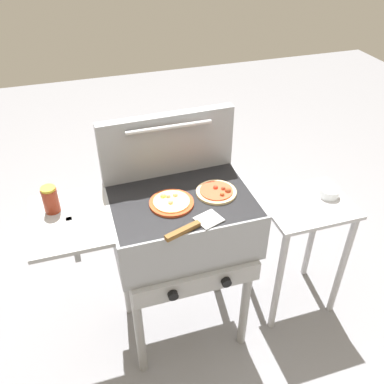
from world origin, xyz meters
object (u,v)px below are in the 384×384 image
Objects in this scene: pizza_pepperoni at (217,192)px; spatula at (194,226)px; topping_bowl_near at (329,193)px; prep_table at (301,233)px; grill at (179,224)px; pizza_cheese at (171,202)px; sauce_jar at (51,199)px.

spatula is (-0.17, -0.19, -0.00)m from pizza_pepperoni.
prep_table is at bearing -170.53° from topping_bowl_near.
pizza_pepperoni is 0.66m from topping_bowl_near.
pizza_pepperoni is (0.17, -0.01, 0.15)m from grill.
topping_bowl_near is at bearing 15.86° from spatula.
grill is 0.16m from pizza_cheese.
pizza_cheese is at bearing -12.06° from sauce_jar.
grill is 0.25m from spatula.
spatula is at bearing -131.49° from pizza_pepperoni.
pizza_cheese is 1.85× the size of topping_bowl_near.
grill is at bearing -178.12° from topping_bowl_near.
spatula reaches higher than topping_bowl_near.
grill is 0.57m from sauce_jar.
spatula is 0.37× the size of prep_table.
pizza_cheese is 0.18m from spatula.
sauce_jar reaches higher than topping_bowl_near.
pizza_cheese is 1.61× the size of sauce_jar.
sauce_jar is at bearing 176.49° from prep_table.
pizza_cheese reaches higher than grill.
pizza_pepperoni is at bearing -7.34° from sauce_jar.
grill is 5.34× the size of pizza_pepperoni.
sauce_jar is 0.60m from spatula.
sauce_jar is 0.17× the size of prep_table.
topping_bowl_near is (0.63, 0.04, -0.17)m from pizza_pepperoni.
prep_table is at bearing 17.09° from spatula.
topping_bowl_near is (0.84, 0.05, -0.17)m from pizza_cheese.
prep_table is (0.67, 0.20, -0.39)m from spatula.
sauce_jar reaches higher than spatula.
prep_table is 0.26m from topping_bowl_near.
sauce_jar reaches higher than pizza_cheese.
prep_table is (0.50, 0.02, -0.39)m from pizza_pepperoni.
spatula is at bearing -27.62° from sauce_jar.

